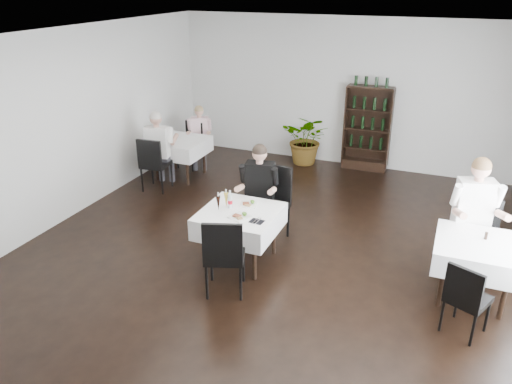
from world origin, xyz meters
TOP-DOWN VIEW (x-y plane):
  - room_shell at (0.00, 0.00)m, footprint 9.00×9.00m
  - wine_shelf at (0.60, 4.31)m, footprint 0.90×0.28m
  - main_table at (-0.30, 0.00)m, footprint 1.03×1.03m
  - left_table at (-2.70, 2.50)m, footprint 0.98×0.98m
  - right_table at (2.70, 0.30)m, footprint 0.98×0.98m
  - potted_tree at (-0.61, 4.18)m, footprint 0.99×0.86m
  - main_chair_far at (-0.15, 0.82)m, footprint 0.58×0.58m
  - main_chair_near at (-0.15, -0.81)m, footprint 0.61×0.62m
  - left_chair_far at (-2.78, 3.11)m, footprint 0.48×0.48m
  - left_chair_near at (-2.78, 1.68)m, footprint 0.51×0.51m
  - right_chair_far at (2.76, 0.96)m, footprint 0.53×0.53m
  - right_chair_near at (2.61, -0.51)m, footprint 0.54×0.54m
  - diner_main at (-0.30, 0.68)m, footprint 0.61×0.63m
  - diner_left_far at (-2.62, 3.18)m, footprint 0.57×0.60m
  - diner_left_near at (-2.77, 1.90)m, footprint 0.61×0.65m
  - diner_right_far at (2.63, 0.83)m, footprint 0.69×0.73m
  - plate_far at (-0.27, 0.23)m, footprint 0.27×0.27m
  - plate_near at (-0.22, -0.18)m, footprint 0.31×0.31m
  - pilsner_dark at (-0.57, -0.09)m, footprint 0.06×0.06m
  - pilsner_lager at (-0.52, 0.05)m, footprint 0.06×0.06m
  - coke_bottle at (-0.46, 0.05)m, footprint 0.07×0.07m
  - napkin_cutlery at (0.03, -0.20)m, footprint 0.19×0.20m
  - pepper_mill at (2.77, 0.42)m, footprint 0.04×0.04m

SIDE VIEW (x-z plane):
  - right_chair_near at x=2.61m, z-range 0.06..0.96m
  - left_chair_far at x=-2.78m, z-range 0.07..1.01m
  - potted_tree at x=-0.61m, z-range 0.00..1.08m
  - right_chair_far at x=2.76m, z-range 0.07..1.09m
  - left_chair_near at x=-2.78m, z-range 0.07..1.10m
  - main_chair_near at x=-0.15m, z-range 0.07..1.13m
  - left_table at x=-2.70m, z-range 0.24..1.01m
  - right_table at x=2.70m, z-range 0.24..1.01m
  - main_table at x=-0.30m, z-range 0.24..1.01m
  - main_chair_far at x=-0.15m, z-range 0.08..1.21m
  - diner_left_far at x=-2.62m, z-range 0.10..1.38m
  - napkin_cutlery at x=0.03m, z-range 0.77..0.79m
  - plate_far at x=-0.27m, z-range 0.75..0.82m
  - plate_near at x=-0.22m, z-range 0.75..0.82m
  - pepper_mill at x=2.77m, z-range 0.77..0.86m
  - wine_shelf at x=0.60m, z-range -0.03..1.72m
  - diner_left_near at x=-2.77m, z-range 0.12..1.60m
  - diner_main at x=-0.30m, z-range 0.12..1.61m
  - coke_bottle at x=-0.46m, z-range 0.74..1.00m
  - pilsner_lager at x=-0.52m, z-range 0.75..1.01m
  - pilsner_dark at x=-0.57m, z-range 0.75..1.02m
  - diner_right_far at x=2.63m, z-range 0.13..1.77m
  - room_shell at x=0.00m, z-range -3.00..6.00m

